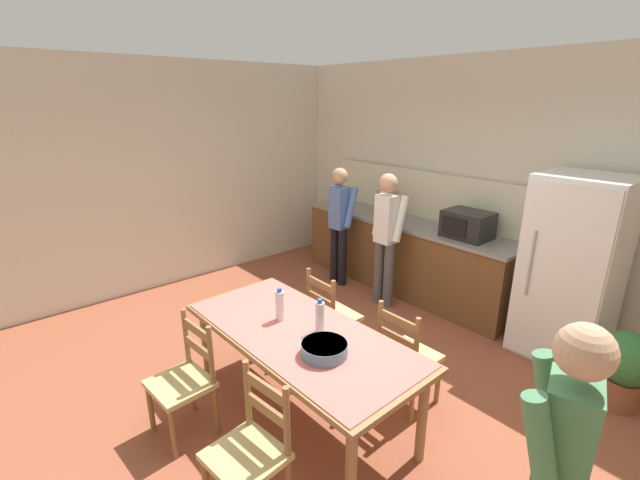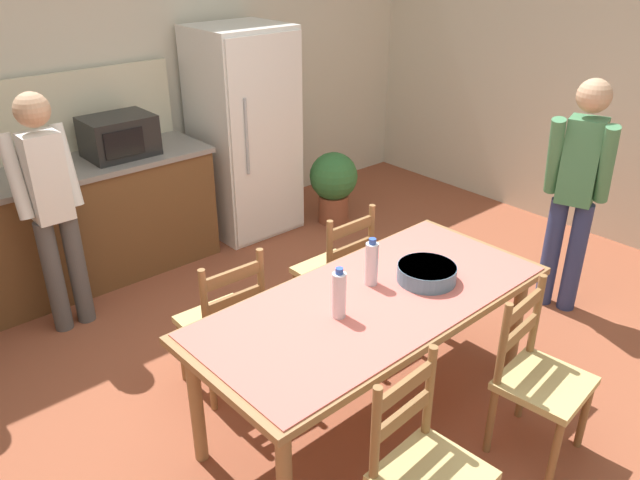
# 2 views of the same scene
# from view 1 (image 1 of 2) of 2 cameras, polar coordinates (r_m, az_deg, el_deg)

# --- Properties ---
(ground_plane) EXTENTS (8.32, 8.32, 0.00)m
(ground_plane) POSITION_cam_1_polar(r_m,az_deg,el_deg) (3.87, 1.10, -20.29)
(ground_plane) COLOR brown
(wall_back) EXTENTS (6.52, 0.12, 2.90)m
(wall_back) POSITION_cam_1_polar(r_m,az_deg,el_deg) (5.28, 23.46, 6.29)
(wall_back) COLOR beige
(wall_back) RESTS_ON ground
(wall_left) EXTENTS (0.12, 5.20, 2.90)m
(wall_left) POSITION_cam_1_polar(r_m,az_deg,el_deg) (5.95, -20.36, 7.86)
(wall_left) COLOR beige
(wall_left) RESTS_ON ground
(kitchen_counter) EXTENTS (3.03, 0.66, 0.93)m
(kitchen_counter) POSITION_cam_1_polar(r_m,az_deg,el_deg) (5.71, 11.01, -1.94)
(kitchen_counter) COLOR brown
(kitchen_counter) RESTS_ON ground
(counter_splashback) EXTENTS (2.99, 0.03, 0.60)m
(counter_splashback) POSITION_cam_1_polar(r_m,az_deg,el_deg) (5.74, 13.43, 5.94)
(counter_splashback) COLOR beige
(counter_splashback) RESTS_ON kitchen_counter
(refrigerator) EXTENTS (0.76, 0.73, 1.78)m
(refrigerator) POSITION_cam_1_polar(r_m,az_deg,el_deg) (4.66, 30.48, -3.43)
(refrigerator) COLOR white
(refrigerator) RESTS_ON ground
(microwave) EXTENTS (0.50, 0.39, 0.30)m
(microwave) POSITION_cam_1_polar(r_m,az_deg,el_deg) (5.04, 19.07, 1.97)
(microwave) COLOR black
(microwave) RESTS_ON kitchen_counter
(paper_bag) EXTENTS (0.24, 0.16, 0.36)m
(paper_bag) POSITION_cam_1_polar(r_m,az_deg,el_deg) (5.68, 8.94, 4.85)
(paper_bag) COLOR tan
(paper_bag) RESTS_ON kitchen_counter
(dining_table) EXTENTS (1.99, 0.92, 0.76)m
(dining_table) POSITION_cam_1_polar(r_m,az_deg,el_deg) (3.31, -2.66, -13.29)
(dining_table) COLOR olive
(dining_table) RESTS_ON ground
(bottle_near_centre) EXTENTS (0.07, 0.07, 0.27)m
(bottle_near_centre) POSITION_cam_1_polar(r_m,az_deg,el_deg) (3.39, -5.37, -8.67)
(bottle_near_centre) COLOR silver
(bottle_near_centre) RESTS_ON dining_table
(bottle_off_centre) EXTENTS (0.07, 0.07, 0.27)m
(bottle_off_centre) POSITION_cam_1_polar(r_m,az_deg,el_deg) (3.21, -0.01, -10.21)
(bottle_off_centre) COLOR silver
(bottle_off_centre) RESTS_ON dining_table
(serving_bowl) EXTENTS (0.32, 0.32, 0.09)m
(serving_bowl) POSITION_cam_1_polar(r_m,az_deg,el_deg) (2.99, 0.58, -14.24)
(serving_bowl) COLOR slate
(serving_bowl) RESTS_ON dining_table
(chair_side_far_left) EXTENTS (0.43, 0.41, 0.91)m
(chair_side_far_left) POSITION_cam_1_polar(r_m,az_deg,el_deg) (4.14, 1.51, -10.13)
(chair_side_far_left) COLOR olive
(chair_side_far_left) RESTS_ON ground
(chair_side_far_right) EXTENTS (0.42, 0.40, 0.91)m
(chair_side_far_right) POSITION_cam_1_polar(r_m,az_deg,el_deg) (3.64, 11.44, -14.95)
(chair_side_far_right) COLOR olive
(chair_side_far_right) RESTS_ON ground
(chair_side_near_right) EXTENTS (0.46, 0.44, 0.91)m
(chair_side_near_right) POSITION_cam_1_polar(r_m,az_deg,el_deg) (2.84, -9.25, -26.03)
(chair_side_near_right) COLOR olive
(chair_side_near_right) RESTS_ON ground
(chair_side_near_left) EXTENTS (0.45, 0.43, 0.91)m
(chair_side_near_left) POSITION_cam_1_polar(r_m,az_deg,el_deg) (3.46, -17.58, -17.42)
(chair_side_near_left) COLOR olive
(chair_side_near_left) RESTS_ON ground
(person_at_sink) EXTENTS (0.40, 0.27, 1.58)m
(person_at_sink) POSITION_cam_1_polar(r_m,az_deg,el_deg) (5.65, 2.61, 2.64)
(person_at_sink) COLOR black
(person_at_sink) RESTS_ON ground
(person_at_counter) EXTENTS (0.41, 0.28, 1.62)m
(person_at_counter) POSITION_cam_1_polar(r_m,az_deg,el_deg) (5.08, 8.80, 0.88)
(person_at_counter) COLOR #4C4C4C
(person_at_counter) RESTS_ON ground
(person_by_table) EXTENTS (0.35, 0.46, 1.64)m
(person_by_table) POSITION_cam_1_polar(r_m,az_deg,el_deg) (2.24, 28.71, -26.13)
(person_by_table) COLOR navy
(person_by_table) RESTS_ON ground
(potted_plant) EXTENTS (0.44, 0.44, 0.67)m
(potted_plant) POSITION_cam_1_polar(r_m,az_deg,el_deg) (4.34, 35.70, -13.40)
(potted_plant) COLOR brown
(potted_plant) RESTS_ON ground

